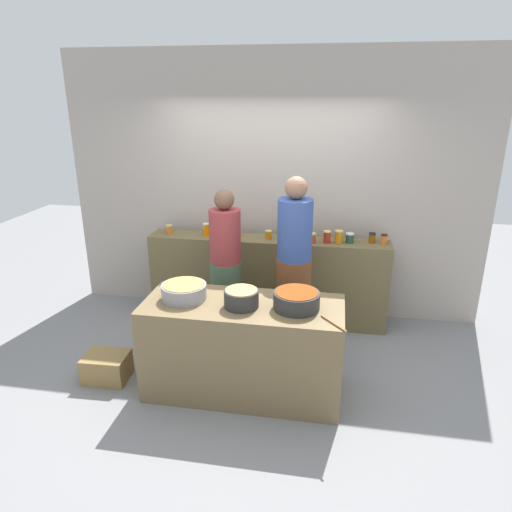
% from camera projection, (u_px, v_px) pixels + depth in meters
% --- Properties ---
extents(ground, '(12.00, 12.00, 0.00)m').
position_uv_depth(ground, '(250.00, 370.00, 4.46)').
color(ground, gray).
extents(storefront_wall, '(4.80, 0.12, 3.00)m').
position_uv_depth(storefront_wall, '(273.00, 188.00, 5.30)').
color(storefront_wall, '#AEA197').
rests_on(storefront_wall, ground).
extents(display_shelf, '(2.70, 0.36, 0.99)m').
position_uv_depth(display_shelf, '(267.00, 280.00, 5.31)').
color(display_shelf, brown).
rests_on(display_shelf, ground).
extents(prep_table, '(1.70, 0.70, 0.85)m').
position_uv_depth(prep_table, '(243.00, 348.00, 4.04)').
color(prep_table, brown).
rests_on(prep_table, ground).
extents(preserve_jar_0, '(0.07, 0.07, 0.10)m').
position_uv_depth(preserve_jar_0, '(169.00, 229.00, 5.31)').
color(preserve_jar_0, orange).
rests_on(preserve_jar_0, display_shelf).
extents(preserve_jar_1, '(0.07, 0.07, 0.15)m').
position_uv_depth(preserve_jar_1, '(206.00, 230.00, 5.22)').
color(preserve_jar_1, orange).
rests_on(preserve_jar_1, display_shelf).
extents(preserve_jar_2, '(0.08, 0.08, 0.11)m').
position_uv_depth(preserve_jar_2, '(224.00, 233.00, 5.17)').
color(preserve_jar_2, yellow).
rests_on(preserve_jar_2, display_shelf).
extents(preserve_jar_3, '(0.07, 0.07, 0.10)m').
position_uv_depth(preserve_jar_3, '(237.00, 232.00, 5.22)').
color(preserve_jar_3, '#AB250D').
rests_on(preserve_jar_3, display_shelf).
extents(preserve_jar_4, '(0.07, 0.07, 0.10)m').
position_uv_depth(preserve_jar_4, '(269.00, 235.00, 5.10)').
color(preserve_jar_4, '#C9680F').
rests_on(preserve_jar_4, display_shelf).
extents(preserve_jar_5, '(0.08, 0.08, 0.14)m').
position_uv_depth(preserve_jar_5, '(289.00, 233.00, 5.10)').
color(preserve_jar_5, olive).
rests_on(preserve_jar_5, display_shelf).
extents(preserve_jar_6, '(0.09, 0.09, 0.11)m').
position_uv_depth(preserve_jar_6, '(312.00, 238.00, 4.98)').
color(preserve_jar_6, '#BD3B1B').
rests_on(preserve_jar_6, display_shelf).
extents(preserve_jar_7, '(0.08, 0.08, 0.13)m').
position_uv_depth(preserve_jar_7, '(327.00, 237.00, 4.97)').
color(preserve_jar_7, '#A9261D').
rests_on(preserve_jar_7, display_shelf).
extents(preserve_jar_8, '(0.09, 0.09, 0.14)m').
position_uv_depth(preserve_jar_8, '(339.00, 237.00, 4.97)').
color(preserve_jar_8, orange).
rests_on(preserve_jar_8, display_shelf).
extents(preserve_jar_9, '(0.09, 0.09, 0.11)m').
position_uv_depth(preserve_jar_9, '(350.00, 238.00, 4.98)').
color(preserve_jar_9, '#234736').
rests_on(preserve_jar_9, display_shelf).
extents(preserve_jar_10, '(0.07, 0.07, 0.11)m').
position_uv_depth(preserve_jar_10, '(372.00, 238.00, 4.98)').
color(preserve_jar_10, '#81460A').
rests_on(preserve_jar_10, display_shelf).
extents(preserve_jar_11, '(0.07, 0.07, 0.11)m').
position_uv_depth(preserve_jar_11, '(384.00, 239.00, 4.95)').
color(preserve_jar_11, orange).
rests_on(preserve_jar_11, display_shelf).
extents(cooking_pot_left, '(0.39, 0.39, 0.14)m').
position_uv_depth(cooking_pot_left, '(184.00, 291.00, 3.97)').
color(cooking_pot_left, gray).
rests_on(cooking_pot_left, prep_table).
extents(cooking_pot_center, '(0.29, 0.29, 0.15)m').
position_uv_depth(cooking_pot_center, '(242.00, 298.00, 3.82)').
color(cooking_pot_center, '#2D2D2D').
rests_on(cooking_pot_center, prep_table).
extents(cooking_pot_right, '(0.38, 0.38, 0.15)m').
position_uv_depth(cooking_pot_right, '(296.00, 300.00, 3.79)').
color(cooking_pot_right, '#2D2D2D').
rests_on(cooking_pot_right, prep_table).
extents(wooden_spoon, '(0.21, 0.24, 0.02)m').
position_uv_depth(wooden_spoon, '(334.00, 323.00, 3.54)').
color(wooden_spoon, '#9E703D').
rests_on(wooden_spoon, prep_table).
extents(cook_with_tongs, '(0.33, 0.33, 1.64)m').
position_uv_depth(cook_with_tongs, '(226.00, 275.00, 4.77)').
color(cook_with_tongs, '#466145').
rests_on(cook_with_tongs, ground).
extents(cook_in_cap, '(0.36, 0.36, 1.80)m').
position_uv_depth(cook_in_cap, '(294.00, 274.00, 4.62)').
color(cook_in_cap, brown).
rests_on(cook_in_cap, ground).
extents(bread_crate, '(0.41, 0.33, 0.25)m').
position_uv_depth(bread_crate, '(107.00, 367.00, 4.29)').
color(bread_crate, olive).
rests_on(bread_crate, ground).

